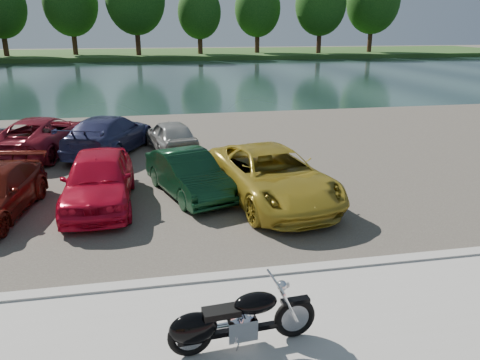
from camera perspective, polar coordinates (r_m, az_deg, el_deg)
name	(u,v)px	position (r m, az deg, el deg)	size (l,w,h in m)	color
ground	(283,342)	(7.89, 5.25, -19.03)	(200.00, 200.00, 0.00)	#595447
kerb	(255,275)	(9.47, 1.88, -11.49)	(60.00, 0.30, 0.14)	#AEABA4
parking_lot	(203,157)	(17.75, -4.53, 2.79)	(60.00, 18.00, 0.04)	#474039
river	(168,77)	(46.28, -8.76, 12.30)	(120.00, 40.00, 0.00)	#192E2C
far_bank	(159,54)	(78.14, -9.87, 14.90)	(120.00, 24.00, 0.60)	#234719
far_trees	(188,4)	(72.10, -6.37, 20.49)	(70.25, 10.68, 12.52)	#391F14
motorcycle	(230,322)	(7.32, -1.25, -16.89)	(2.33, 0.75, 1.05)	black
car_4	(99,179)	(13.28, -16.85, 0.12)	(1.79, 4.44, 1.51)	red
car_5	(188,174)	(13.63, -6.34, 0.75)	(1.34, 3.84, 1.27)	black
car_6	(271,175)	(13.08, 3.84, 0.56)	(2.47, 5.35, 1.49)	gold
car_10	(44,135)	(19.63, -22.79, 5.12)	(2.35, 5.09, 1.41)	maroon
car_11	(109,134)	(18.76, -15.66, 5.38)	(2.05, 5.04, 1.46)	navy
car_12	(171,135)	(18.59, -8.45, 5.40)	(1.46, 3.62, 1.24)	#9F9F9B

